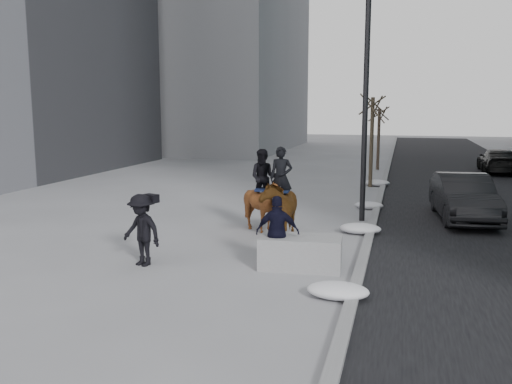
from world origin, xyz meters
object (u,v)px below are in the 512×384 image
(mounted_left, at_px, (280,204))
(mounted_right, at_px, (263,199))
(planter, at_px, (301,253))
(car_near, at_px, (464,197))

(mounted_left, xyz_separation_m, mounted_right, (-0.66, 0.52, 0.03))
(mounted_left, distance_m, mounted_right, 0.84)
(mounted_left, bearing_deg, planter, -68.12)
(mounted_left, height_order, mounted_right, mounted_left)
(planter, relative_size, mounted_left, 0.72)
(car_near, relative_size, mounted_left, 1.76)
(car_near, relative_size, mounted_right, 1.85)
(car_near, bearing_deg, planter, -127.32)
(planter, bearing_deg, mounted_left, 111.88)
(mounted_right, bearing_deg, car_near, 29.86)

